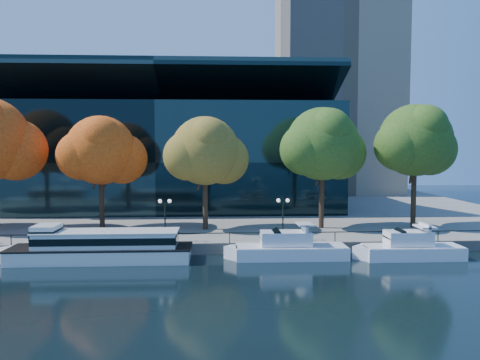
{
  "coord_description": "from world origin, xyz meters",
  "views": [
    {
      "loc": [
        3.77,
        -40.0,
        9.95
      ],
      "look_at": [
        6.22,
        8.0,
        6.59
      ],
      "focal_mm": 35.0,
      "sensor_mm": 36.0,
      "label": 1
    }
  ],
  "objects": [
    {
      "name": "office_tower",
      "position": [
        28.0,
        55.0,
        33.02
      ],
      "size": [
        22.5,
        22.5,
        65.9
      ],
      "color": "gray",
      "rests_on": "ground"
    },
    {
      "name": "tree_2",
      "position": [
        -8.76,
        12.15,
        9.47
      ],
      "size": [
        9.5,
        7.79,
        12.44
      ],
      "color": "black",
      "rests_on": "promenade"
    },
    {
      "name": "lamp_1",
      "position": [
        -1.13,
        4.5,
        3.98
      ],
      "size": [
        1.26,
        0.36,
        4.03
      ],
      "color": "black",
      "rests_on": "promenade"
    },
    {
      "name": "cruiser_far",
      "position": [
        20.87,
        0.31,
        1.02
      ],
      "size": [
        9.79,
        2.71,
        3.2
      ],
      "color": "white",
      "rests_on": "ground"
    },
    {
      "name": "convention_building",
      "position": [
        -4.0,
        31.79,
        8.51
      ],
      "size": [
        50.0,
        24.57,
        21.43
      ],
      "color": "black",
      "rests_on": "ground"
    },
    {
      "name": "tour_boat",
      "position": [
        -6.7,
        0.83,
        1.39
      ],
      "size": [
        17.17,
        3.83,
        3.26
      ],
      "color": "white",
      "rests_on": "ground"
    },
    {
      "name": "tree_4",
      "position": [
        15.61,
        10.95,
        10.16
      ],
      "size": [
        10.05,
        8.24,
        13.36
      ],
      "color": "black",
      "rests_on": "promenade"
    },
    {
      "name": "tree_5",
      "position": [
        26.02,
        10.95,
        10.57
      ],
      "size": [
        10.03,
        8.22,
        13.76
      ],
      "color": "black",
      "rests_on": "promenade"
    },
    {
      "name": "cruiser_near",
      "position": [
        10.03,
        1.01,
        0.99
      ],
      "size": [
        11.03,
        2.84,
        3.19
      ],
      "color": "white",
      "rests_on": "ground"
    },
    {
      "name": "railing",
      "position": [
        0.0,
        3.25,
        1.94
      ],
      "size": [
        88.2,
        0.08,
        0.99
      ],
      "color": "black",
      "rests_on": "promenade"
    },
    {
      "name": "lamp_2",
      "position": [
        10.2,
        4.5,
        3.98
      ],
      "size": [
        1.26,
        0.36,
        4.03
      ],
      "color": "black",
      "rests_on": "promenade"
    },
    {
      "name": "promenade",
      "position": [
        0.0,
        36.38,
        0.5
      ],
      "size": [
        90.0,
        67.08,
        1.0
      ],
      "color": "slate",
      "rests_on": "ground"
    },
    {
      "name": "tree_3",
      "position": [
        2.73,
        10.81,
        9.42
      ],
      "size": [
        9.33,
        7.65,
        12.32
      ],
      "color": "black",
      "rests_on": "promenade"
    },
    {
      "name": "ground",
      "position": [
        0.0,
        0.0,
        0.0
      ],
      "size": [
        160.0,
        160.0,
        0.0
      ],
      "primitive_type": "plane",
      "color": "black",
      "rests_on": "ground"
    }
  ]
}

